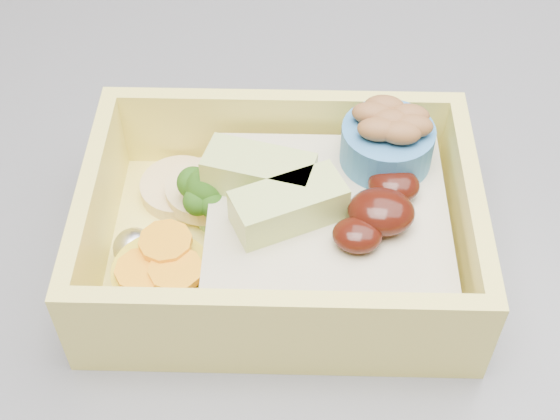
# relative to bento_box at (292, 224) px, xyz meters

# --- Properties ---
(bento_box) EXTENTS (0.22, 0.17, 0.07)m
(bento_box) POSITION_rel_bento_box_xyz_m (0.00, 0.00, 0.00)
(bento_box) COLOR #FCE968
(bento_box) RESTS_ON island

